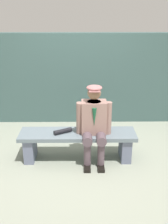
# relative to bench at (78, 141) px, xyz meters

# --- Properties ---
(ground_plane) EXTENTS (30.00, 30.00, 0.00)m
(ground_plane) POSITION_rel_bench_xyz_m (0.00, 0.00, -0.32)
(ground_plane) COLOR gray
(bench) EXTENTS (1.85, 0.46, 0.47)m
(bench) POSITION_rel_bench_xyz_m (0.00, 0.00, 0.00)
(bench) COLOR slate
(bench) RESTS_ON ground
(seated_man) EXTENTS (0.55, 0.56, 1.25)m
(seated_man) POSITION_rel_bench_xyz_m (-0.25, 0.06, 0.35)
(seated_man) COLOR gray
(seated_man) RESTS_ON ground
(rolled_magazine) EXTENTS (0.30, 0.20, 0.07)m
(rolled_magazine) POSITION_rel_bench_xyz_m (0.23, 0.02, 0.18)
(rolled_magazine) COLOR black
(rolled_magazine) RESTS_ON bench
(stadium_wall) EXTENTS (12.00, 0.24, 1.87)m
(stadium_wall) POSITION_rel_bench_xyz_m (0.00, -1.64, 0.61)
(stadium_wall) COLOR #3B5654
(stadium_wall) RESTS_ON ground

